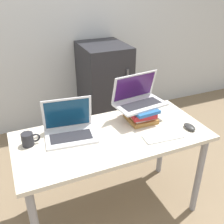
{
  "coord_description": "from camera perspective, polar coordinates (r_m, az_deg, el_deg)",
  "views": [
    {
      "loc": [
        -0.62,
        -1.09,
        1.74
      ],
      "look_at": [
        -0.0,
        0.32,
        0.92
      ],
      "focal_mm": 42.0,
      "sensor_mm": 36.0,
      "label": 1
    }
  ],
  "objects": [
    {
      "name": "desk",
      "position": [
        1.89,
        0.05,
        -7.34
      ],
      "size": [
        1.35,
        0.64,
        0.74
      ],
      "color": "beige",
      "rests_on": "ground_plane"
    },
    {
      "name": "mug",
      "position": [
        1.8,
        -17.78,
        -5.69
      ],
      "size": [
        0.12,
        0.08,
        0.09
      ],
      "color": "#232328",
      "rests_on": "desk"
    },
    {
      "name": "mini_fridge",
      "position": [
        3.13,
        -1.75,
        5.18
      ],
      "size": [
        0.5,
        0.62,
        1.05
      ],
      "color": "#232328",
      "rests_on": "ground_plane"
    },
    {
      "name": "mouse",
      "position": [
        1.98,
        16.52,
        -3.11
      ],
      "size": [
        0.06,
        0.11,
        0.03
      ],
      "color": "#2D2D2D",
      "rests_on": "desk"
    },
    {
      "name": "wall_back",
      "position": [
        3.12,
        -12.72,
        20.26
      ],
      "size": [
        8.0,
        0.05,
        2.7
      ],
      "color": "silver",
      "rests_on": "ground_plane"
    },
    {
      "name": "laptop_on_books",
      "position": [
        1.98,
        5.74,
        2.97
      ],
      "size": [
        0.4,
        0.27,
        0.23
      ],
      "color": "silver",
      "rests_on": "book_stack"
    },
    {
      "name": "laptop_left",
      "position": [
        1.83,
        -9.21,
        -3.59
      ],
      "size": [
        0.37,
        0.29,
        0.26
      ],
      "color": "silver",
      "rests_on": "desk"
    },
    {
      "name": "book_stack",
      "position": [
        2.0,
        6.14,
        -0.12
      ],
      "size": [
        0.21,
        0.28,
        0.12
      ],
      "color": "olive",
      "rests_on": "desk"
    },
    {
      "name": "wireless_keyboard",
      "position": [
        1.84,
        11.0,
        -5.21
      ],
      "size": [
        0.28,
        0.14,
        0.01
      ],
      "color": "white",
      "rests_on": "desk"
    }
  ]
}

